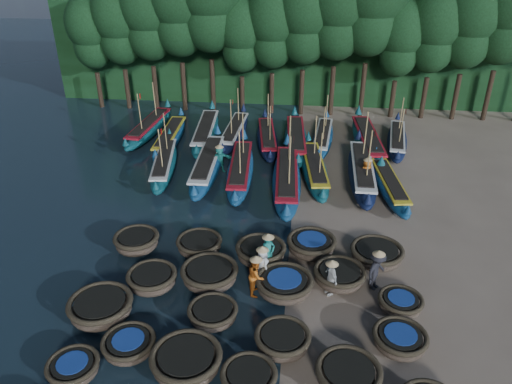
# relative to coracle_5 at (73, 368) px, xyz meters

# --- Properties ---
(ground) EXTENTS (120.00, 120.00, 0.00)m
(ground) POSITION_rel_coracle_5_xyz_m (6.73, 6.56, -0.37)
(ground) COLOR gray
(ground) RESTS_ON ground
(foliage_wall) EXTENTS (40.00, 3.00, 10.00)m
(foliage_wall) POSITION_rel_coracle_5_xyz_m (6.73, 30.06, 4.63)
(foliage_wall) COLOR black
(foliage_wall) RESTS_ON ground
(coracle_5) EXTENTS (1.76, 1.76, 0.63)m
(coracle_5) POSITION_rel_coracle_5_xyz_m (0.00, 0.00, 0.00)
(coracle_5) COLOR brown
(coracle_5) RESTS_ON ground
(coracle_6) EXTENTS (2.75, 2.75, 0.83)m
(coracle_6) POSITION_rel_coracle_5_xyz_m (3.64, 0.57, 0.11)
(coracle_6) COLOR brown
(coracle_6) RESTS_ON ground
(coracle_7) EXTENTS (2.03, 2.03, 0.74)m
(coracle_7) POSITION_rel_coracle_5_xyz_m (5.77, 0.11, 0.06)
(coracle_7) COLOR brown
(coracle_7) RESTS_ON ground
(coracle_8) EXTENTS (2.62, 2.62, 0.80)m
(coracle_8) POSITION_rel_coracle_5_xyz_m (8.91, 0.52, 0.09)
(coracle_8) COLOR brown
(coracle_8) RESTS_ON ground
(coracle_10) EXTENTS (2.58, 2.58, 0.82)m
(coracle_10) POSITION_rel_coracle_5_xyz_m (-0.14, 2.80, 0.11)
(coracle_10) COLOR brown
(coracle_10) RESTS_ON ground
(coracle_11) EXTENTS (1.90, 1.90, 0.64)m
(coracle_11) POSITION_rel_coracle_5_xyz_m (1.48, 1.18, 0.00)
(coracle_11) COLOR brown
(coracle_11) RESTS_ON ground
(coracle_12) EXTENTS (1.92, 1.92, 0.68)m
(coracle_12) POSITION_rel_coracle_5_xyz_m (4.09, 2.99, 0.02)
(coracle_12) COLOR brown
(coracle_12) RESTS_ON ground
(coracle_13) EXTENTS (2.37, 2.37, 0.77)m
(coracle_13) POSITION_rel_coracle_5_xyz_m (6.74, 1.85, 0.07)
(coracle_13) COLOR brown
(coracle_13) RESTS_ON ground
(coracle_14) EXTENTS (2.01, 2.01, 0.70)m
(coracle_14) POSITION_rel_coracle_5_xyz_m (10.80, 2.32, 0.04)
(coracle_14) COLOR brown
(coracle_14) RESTS_ON ground
(coracle_15) EXTENTS (2.07, 2.07, 0.77)m
(coracle_15) POSITION_rel_coracle_5_xyz_m (1.29, 4.69, 0.08)
(coracle_15) COLOR brown
(coracle_15) RESTS_ON ground
(coracle_16) EXTENTS (2.39, 2.39, 0.83)m
(coracle_16) POSITION_rel_coracle_5_xyz_m (3.57, 5.17, 0.11)
(coracle_16) COLOR brown
(coracle_16) RESTS_ON ground
(coracle_17) EXTENTS (2.47, 2.47, 0.79)m
(coracle_17) POSITION_rel_coracle_5_xyz_m (6.65, 4.86, 0.09)
(coracle_17) COLOR brown
(coracle_17) RESTS_ON ground
(coracle_18) EXTENTS (2.18, 2.18, 0.76)m
(coracle_18) POSITION_rel_coracle_5_xyz_m (8.87, 5.68, 0.07)
(coracle_18) COLOR brown
(coracle_18) RESTS_ON ground
(coracle_19) EXTENTS (1.75, 1.75, 0.65)m
(coracle_19) POSITION_rel_coracle_5_xyz_m (11.12, 4.31, 0.01)
(coracle_19) COLOR brown
(coracle_19) RESTS_ON ground
(coracle_20) EXTENTS (2.27, 2.27, 0.82)m
(coracle_20) POSITION_rel_coracle_5_xyz_m (-0.16, 7.21, 0.11)
(coracle_20) COLOR brown
(coracle_20) RESTS_ON ground
(coracle_21) EXTENTS (2.34, 2.34, 0.72)m
(coracle_21) POSITION_rel_coracle_5_xyz_m (2.69, 7.35, 0.05)
(coracle_21) COLOR brown
(coracle_21) RESTS_ON ground
(coracle_22) EXTENTS (2.32, 2.32, 0.81)m
(coracle_22) POSITION_rel_coracle_5_xyz_m (5.51, 6.98, 0.10)
(coracle_22) COLOR brown
(coracle_22) RESTS_ON ground
(coracle_23) EXTENTS (2.24, 2.24, 0.81)m
(coracle_23) POSITION_rel_coracle_5_xyz_m (7.72, 7.75, 0.11)
(coracle_23) COLOR brown
(coracle_23) RESTS_ON ground
(coracle_24) EXTENTS (2.86, 2.86, 0.79)m
(coracle_24) POSITION_rel_coracle_5_xyz_m (10.56, 7.34, 0.08)
(coracle_24) COLOR brown
(coracle_24) RESTS_ON ground
(long_boat_2) EXTENTS (2.50, 7.68, 3.30)m
(long_boat_2) POSITION_rel_coracle_5_xyz_m (-1.07, 15.35, 0.16)
(long_boat_2) COLOR #104B5C
(long_boat_2) RESTS_ON ground
(long_boat_3) EXTENTS (1.77, 8.89, 1.56)m
(long_boat_3) POSITION_rel_coracle_5_xyz_m (1.57, 15.35, 0.23)
(long_boat_3) COLOR navy
(long_boat_3) RESTS_ON ground
(long_boat_4) EXTENTS (1.99, 8.50, 3.62)m
(long_boat_4) POSITION_rel_coracle_5_xyz_m (3.58, 14.90, 0.21)
(long_boat_4) COLOR navy
(long_boat_4) RESTS_ON ground
(long_boat_5) EXTENTS (1.96, 9.10, 3.87)m
(long_boat_5) POSITION_rel_coracle_5_xyz_m (6.32, 13.91, 0.25)
(long_boat_5) COLOR navy
(long_boat_5) RESTS_ON ground
(long_boat_6) EXTENTS (2.23, 7.98, 3.41)m
(long_boat_6) POSITION_rel_coracle_5_xyz_m (7.86, 15.47, 0.18)
(long_boat_6) COLOR #104B5C
(long_boat_6) RESTS_ON ground
(long_boat_7) EXTENTS (1.77, 8.93, 3.79)m
(long_boat_7) POSITION_rel_coracle_5_xyz_m (10.58, 15.32, 0.24)
(long_boat_7) COLOR #0E1834
(long_boat_7) RESTS_ON ground
(long_boat_8) EXTENTS (2.07, 7.26, 1.28)m
(long_boat_8) POSITION_rel_coracle_5_xyz_m (11.95, 13.97, 0.12)
(long_boat_8) COLOR navy
(long_boat_8) RESTS_ON ground
(long_boat_9) EXTENTS (2.13, 8.15, 3.47)m
(long_boat_9) POSITION_rel_coracle_5_xyz_m (-3.64, 20.99, 0.19)
(long_boat_9) COLOR #104B5C
(long_boat_9) RESTS_ON ground
(long_boat_10) EXTENTS (1.58, 7.90, 1.39)m
(long_boat_10) POSITION_rel_coracle_5_xyz_m (-1.76, 19.44, 0.16)
(long_boat_10) COLOR navy
(long_boat_10) RESTS_ON ground
(long_boat_11) EXTENTS (2.06, 8.71, 1.53)m
(long_boat_11) POSITION_rel_coracle_5_xyz_m (0.47, 20.46, 0.22)
(long_boat_11) COLOR #104B5C
(long_boat_11) RESTS_ON ground
(long_boat_12) EXTENTS (1.76, 7.81, 3.32)m
(long_boat_12) POSITION_rel_coracle_5_xyz_m (2.40, 20.79, 0.16)
(long_boat_12) COLOR #0E1834
(long_boat_12) RESTS_ON ground
(long_boat_13) EXTENTS (2.29, 7.56, 3.24)m
(long_boat_13) POSITION_rel_coracle_5_xyz_m (4.74, 19.98, 0.15)
(long_boat_13) COLOR #0E1834
(long_boat_13) RESTS_ON ground
(long_boat_14) EXTENTS (2.01, 8.63, 1.52)m
(long_boat_14) POSITION_rel_coracle_5_xyz_m (6.65, 19.80, 0.21)
(long_boat_14) COLOR #104B5C
(long_boat_14) RESTS_ON ground
(long_boat_15) EXTENTS (1.95, 7.38, 3.15)m
(long_boat_15) POSITION_rel_coracle_5_xyz_m (8.43, 20.47, 0.13)
(long_boat_15) COLOR navy
(long_boat_15) RESTS_ON ground
(long_boat_16) EXTENTS (2.23, 9.09, 1.60)m
(long_boat_16) POSITION_rel_coracle_5_xyz_m (11.34, 19.95, 0.25)
(long_boat_16) COLOR #104B5C
(long_boat_16) RESTS_ON ground
(long_boat_17) EXTENTS (2.30, 7.25, 3.11)m
(long_boat_17) POSITION_rel_coracle_5_xyz_m (13.33, 20.55, 0.13)
(long_boat_17) COLOR #0E1834
(long_boat_17) RESTS_ON ground
(fisherman_0) EXTENTS (0.84, 0.92, 1.78)m
(fisherman_0) POSITION_rel_coracle_5_xyz_m (5.69, 5.66, 0.49)
(fisherman_0) COLOR silver
(fisherman_0) RESTS_ON ground
(fisherman_1) EXTENTS (0.77, 0.73, 1.97)m
(fisherman_1) POSITION_rel_coracle_5_xyz_m (5.87, 6.31, 0.61)
(fisherman_1) COLOR #1B7167
(fisherman_1) RESTS_ON ground
(fisherman_2) EXTENTS (0.64, 0.82, 1.89)m
(fisherman_2) POSITION_rel_coracle_5_xyz_m (5.52, 4.82, 0.53)
(fisherman_2) COLOR #C7631A
(fisherman_2) RESTS_ON ground
(fisherman_3) EXTENTS (1.19, 1.31, 1.96)m
(fisherman_3) POSITION_rel_coracle_5_xyz_m (10.31, 5.57, 0.55)
(fisherman_3) COLOR black
(fisherman_3) RESTS_ON ground
(fisherman_4) EXTENTS (0.72, 0.96, 1.72)m
(fisherman_4) POSITION_rel_coracle_5_xyz_m (8.48, 5.06, 0.47)
(fisherman_4) COLOR silver
(fisherman_4) RESTS_ON ground
(fisherman_5) EXTENTS (1.62, 1.00, 1.86)m
(fisherman_5) POSITION_rel_coracle_5_xyz_m (2.25, 15.67, 0.50)
(fisherman_5) COLOR #1B7167
(fisherman_5) RESTS_ON ground
(fisherman_6) EXTENTS (0.96, 0.83, 1.85)m
(fisherman_6) POSITION_rel_coracle_5_xyz_m (10.76, 14.72, 0.52)
(fisherman_6) COLOR #C7631A
(fisherman_6) RESTS_ON ground
(tree_0) EXTENTS (3.68, 3.68, 8.68)m
(tree_0) POSITION_rel_coracle_5_xyz_m (-9.27, 26.56, 5.60)
(tree_0) COLOR black
(tree_0) RESTS_ON ground
(tree_1) EXTENTS (4.09, 4.09, 9.65)m
(tree_1) POSITION_rel_coracle_5_xyz_m (-6.97, 26.56, 6.28)
(tree_1) COLOR black
(tree_1) RESTS_ON ground
(tree_2) EXTENTS (4.51, 4.51, 10.63)m
(tree_2) POSITION_rel_coracle_5_xyz_m (-4.67, 26.56, 6.96)
(tree_2) COLOR black
(tree_2) RESTS_ON ground
(tree_3) EXTENTS (4.92, 4.92, 11.60)m
(tree_3) POSITION_rel_coracle_5_xyz_m (-2.37, 26.56, 7.63)
(tree_3) COLOR black
(tree_3) RESTS_ON ground
(tree_5) EXTENTS (3.68, 3.68, 8.68)m
(tree_5) POSITION_rel_coracle_5_xyz_m (2.23, 26.56, 5.60)
(tree_5) COLOR black
(tree_5) RESTS_ON ground
(tree_6) EXTENTS (4.09, 4.09, 9.65)m
(tree_6) POSITION_rel_coracle_5_xyz_m (4.53, 26.56, 6.28)
(tree_6) COLOR black
(tree_6) RESTS_ON ground
(tree_7) EXTENTS (4.51, 4.51, 10.63)m
(tree_7) POSITION_rel_coracle_5_xyz_m (6.83, 26.56, 6.96)
(tree_7) COLOR black
(tree_7) RESTS_ON ground
(tree_8) EXTENTS (4.92, 4.92, 11.60)m
(tree_8) POSITION_rel_coracle_5_xyz_m (9.13, 26.56, 7.63)
(tree_8) COLOR black
(tree_8) RESTS_ON ground
(tree_10) EXTENTS (3.68, 3.68, 8.68)m
(tree_10) POSITION_rel_coracle_5_xyz_m (13.73, 26.56, 5.60)
(tree_10) COLOR black
(tree_10) RESTS_ON ground
(tree_11) EXTENTS (4.09, 4.09, 9.65)m
(tree_11) POSITION_rel_coracle_5_xyz_m (16.03, 26.56, 6.28)
(tree_11) COLOR black
(tree_11) RESTS_ON ground
(tree_12) EXTENTS (4.51, 4.51, 10.63)m
(tree_12) POSITION_rel_coracle_5_xyz_m (18.33, 26.56, 6.96)
(tree_12) COLOR black
(tree_12) RESTS_ON ground
(tree_13) EXTENTS (4.92, 4.92, 11.60)m
(tree_13) POSITION_rel_coracle_5_xyz_m (20.63, 26.56, 7.63)
(tree_13) COLOR black
(tree_13) RESTS_ON ground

